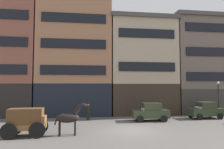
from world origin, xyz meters
TOP-DOWN VIEW (x-y plane):
  - ground_plane at (0.00, 0.00)m, footprint 120.00×120.00m
  - building_far_left at (-13.06, 10.05)m, footprint 7.27×6.81m
  - building_center_left at (-5.11, 10.05)m, footprint 9.32×6.81m
  - building_center_right at (3.60, 10.06)m, footprint 8.79×6.81m
  - building_far_right at (12.17, 10.05)m, footprint 9.05×6.81m
  - cargo_wagon at (-7.78, -1.11)m, footprint 2.98×1.67m
  - draft_horse at (-4.83, -1.11)m, footprint 2.35×0.70m
  - sedan_dark at (2.95, 3.88)m, footprint 3.79×2.05m
  - sedan_light at (9.44, 4.57)m, footprint 3.77×1.99m
  - pedestrian_officer at (-3.40, 5.21)m, footprint 0.45×0.45m
  - streetlamp_curbside at (12.14, 6.05)m, footprint 0.32×0.32m
  - fire_hydrant_curbside at (-10.91, 5.59)m, footprint 0.24×0.24m

SIDE VIEW (x-z plane):
  - ground_plane at x=0.00m, z-range 0.00..0.00m
  - fire_hydrant_curbside at x=-10.91m, z-range 0.01..0.84m
  - sedan_dark at x=2.95m, z-range 0.00..1.83m
  - sedan_light at x=9.44m, z-range 0.00..1.83m
  - pedestrian_officer at x=-3.40m, z-range 0.08..1.88m
  - cargo_wagon at x=-7.78m, z-range 0.16..2.14m
  - draft_horse at x=-4.83m, z-range 0.12..2.42m
  - streetlamp_curbside at x=12.14m, z-range 0.61..4.73m
  - building_center_right at x=3.60m, z-range 0.04..12.54m
  - building_far_right at x=12.17m, z-range 0.04..13.10m
  - building_center_left at x=-5.11m, z-range 0.04..16.63m
  - building_far_left at x=-13.06m, z-range 0.05..16.81m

